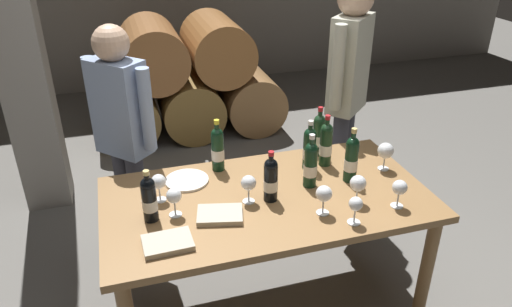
# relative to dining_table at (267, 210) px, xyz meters

# --- Properties ---
(ground_plane) EXTENTS (14.00, 14.00, 0.00)m
(ground_plane) POSITION_rel_dining_table_xyz_m (0.00, 0.00, -0.67)
(ground_plane) COLOR #66635E
(barrel_stack) EXTENTS (1.86, 0.90, 1.15)m
(barrel_stack) POSITION_rel_dining_table_xyz_m (0.00, 2.60, -0.15)
(barrel_stack) COLOR brown
(barrel_stack) RESTS_ON ground_plane
(stone_pillar) EXTENTS (0.32, 0.32, 2.60)m
(stone_pillar) POSITION_rel_dining_table_xyz_m (-1.30, 1.60, 0.63)
(stone_pillar) COLOR gray
(stone_pillar) RESTS_ON ground_plane
(dining_table) EXTENTS (1.70, 0.90, 0.76)m
(dining_table) POSITION_rel_dining_table_xyz_m (0.00, 0.00, 0.00)
(dining_table) COLOR olive
(dining_table) RESTS_ON ground_plane
(wine_bottle_0) EXTENTS (0.07, 0.07, 0.31)m
(wine_bottle_0) POSITION_rel_dining_table_xyz_m (0.25, 0.03, 0.22)
(wine_bottle_0) COLOR black
(wine_bottle_0) RESTS_ON dining_table
(wine_bottle_1) EXTENTS (0.07, 0.07, 0.28)m
(wine_bottle_1) POSITION_rel_dining_table_xyz_m (0.01, -0.04, 0.21)
(wine_bottle_1) COLOR black
(wine_bottle_1) RESTS_ON dining_table
(wine_bottle_2) EXTENTS (0.07, 0.07, 0.31)m
(wine_bottle_2) POSITION_rel_dining_table_xyz_m (-0.18, 0.35, 0.22)
(wine_bottle_2) COLOR black
(wine_bottle_2) RESTS_ON dining_table
(wine_bottle_3) EXTENTS (0.07, 0.07, 0.31)m
(wine_bottle_3) POSITION_rel_dining_table_xyz_m (0.44, 0.36, 0.22)
(wine_bottle_3) COLOR #19381E
(wine_bottle_3) RESTS_ON dining_table
(wine_bottle_4) EXTENTS (0.07, 0.07, 0.31)m
(wine_bottle_4) POSITION_rel_dining_table_xyz_m (0.43, 0.23, 0.22)
(wine_bottle_4) COLOR #19381E
(wine_bottle_4) RESTS_ON dining_table
(wine_bottle_5) EXTENTS (0.07, 0.07, 0.31)m
(wine_bottle_5) POSITION_rel_dining_table_xyz_m (0.49, 0.02, 0.23)
(wine_bottle_5) COLOR black
(wine_bottle_5) RESTS_ON dining_table
(wine_bottle_6) EXTENTS (0.07, 0.07, 0.30)m
(wine_bottle_6) POSITION_rel_dining_table_xyz_m (0.32, 0.22, 0.22)
(wine_bottle_6) COLOR black
(wine_bottle_6) RESTS_ON dining_table
(wine_bottle_7) EXTENTS (0.07, 0.07, 0.27)m
(wine_bottle_7) POSITION_rel_dining_table_xyz_m (-0.60, -0.04, 0.21)
(wine_bottle_7) COLOR black
(wine_bottle_7) RESTS_ON dining_table
(wine_glass_0) EXTENTS (0.08, 0.08, 0.15)m
(wine_glass_0) POSITION_rel_dining_table_xyz_m (0.60, -0.28, 0.20)
(wine_glass_0) COLOR white
(wine_glass_0) RESTS_ON dining_table
(wine_glass_1) EXTENTS (0.08, 0.08, 0.15)m
(wine_glass_1) POSITION_rel_dining_table_xyz_m (-0.54, 0.12, 0.20)
(wine_glass_1) COLOR white
(wine_glass_1) RESTS_ON dining_table
(wine_glass_2) EXTENTS (0.09, 0.09, 0.16)m
(wine_glass_2) POSITION_rel_dining_table_xyz_m (0.73, 0.08, 0.21)
(wine_glass_2) COLOR white
(wine_glass_2) RESTS_ON dining_table
(wine_glass_3) EXTENTS (0.08, 0.08, 0.16)m
(wine_glass_3) POSITION_rel_dining_table_xyz_m (0.21, -0.23, 0.20)
(wine_glass_3) COLOR white
(wine_glass_3) RESTS_ON dining_table
(wine_glass_4) EXTENTS (0.08, 0.08, 0.16)m
(wine_glass_4) POSITION_rel_dining_table_xyz_m (0.42, -0.19, 0.20)
(wine_glass_4) COLOR white
(wine_glass_4) RESTS_ON dining_table
(wine_glass_5) EXTENTS (0.08, 0.08, 0.15)m
(wine_glass_5) POSITION_rel_dining_table_xyz_m (-0.48, -0.04, 0.20)
(wine_glass_5) COLOR white
(wine_glass_5) RESTS_ON dining_table
(wine_glass_6) EXTENTS (0.08, 0.08, 0.15)m
(wine_glass_6) POSITION_rel_dining_table_xyz_m (-0.11, -0.03, 0.20)
(wine_glass_6) COLOR white
(wine_glass_6) RESTS_ON dining_table
(wine_glass_7) EXTENTS (0.07, 0.07, 0.14)m
(wine_glass_7) POSITION_rel_dining_table_xyz_m (0.33, -0.35, 0.19)
(wine_glass_7) COLOR white
(wine_glass_7) RESTS_ON dining_table
(tasting_notebook) EXTENTS (0.23, 0.17, 0.03)m
(tasting_notebook) POSITION_rel_dining_table_xyz_m (-0.55, -0.26, 0.11)
(tasting_notebook) COLOR #B2A893
(tasting_notebook) RESTS_ON dining_table
(leather_ledger) EXTENTS (0.25, 0.21, 0.03)m
(leather_ledger) POSITION_rel_dining_table_xyz_m (-0.28, -0.12, 0.11)
(leather_ledger) COLOR #B2A893
(leather_ledger) RESTS_ON dining_table
(serving_plate) EXTENTS (0.24, 0.24, 0.01)m
(serving_plate) POSITION_rel_dining_table_xyz_m (-0.38, 0.27, 0.10)
(serving_plate) COLOR white
(serving_plate) RESTS_ON dining_table
(sommelier_presenting) EXTENTS (0.38, 0.36, 1.72)m
(sommelier_presenting) POSITION_rel_dining_table_xyz_m (0.81, 0.75, 0.37)
(sommelier_presenting) COLOR #383842
(sommelier_presenting) RESTS_ON ground_plane
(taster_seated_left) EXTENTS (0.36, 0.38, 1.54)m
(taster_seated_left) POSITION_rel_dining_table_xyz_m (-0.68, 0.72, 0.25)
(taster_seated_left) COLOR #383842
(taster_seated_left) RESTS_ON ground_plane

